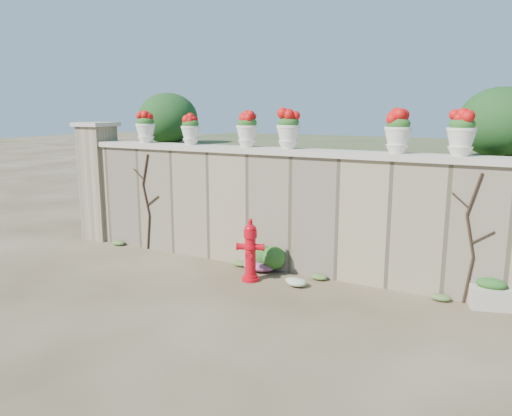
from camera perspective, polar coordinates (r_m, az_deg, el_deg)
The scene contains 20 objects.
ground at distance 7.51m, azimuth -4.35°, elevation -10.32°, with size 80.00×80.00×0.00m, color #483A24.
stone_wall at distance 8.73m, azimuth 1.98°, elevation -0.36°, with size 8.00×0.40×2.00m, color gray.
wall_cap at distance 8.58m, azimuth 2.03°, elevation 6.52°, with size 8.10×0.52×0.10m, color beige.
gate_pillar at distance 11.15m, azimuth -17.47°, elevation 3.02°, with size 0.72×0.72×2.48m.
raised_fill at distance 11.63m, azimuth 9.07°, elevation 2.45°, with size 9.00×6.00×2.00m, color #384C23.
back_shrub_left at distance 11.29m, azimuth -10.02°, elevation 10.06°, with size 1.30×1.30×1.10m, color #143814.
back_shrub_right at distance 8.86m, azimuth 26.18°, elevation 8.78°, with size 1.30×1.30×1.10m, color #143814.
vine_left at distance 10.02m, azimuth -12.39°, elevation 0.85°, with size 0.60×0.04×1.91m.
vine_right at distance 7.66m, azimuth 23.35°, elevation -3.04°, with size 0.60×0.04×1.91m.
fire_hydrant at distance 8.09m, azimuth -0.65°, elevation -4.82°, with size 0.44×0.32×1.03m.
planter_box at distance 7.83m, azimuth 25.20°, elevation -8.92°, with size 0.59×0.45×0.44m.
green_shrub at distance 8.62m, azimuth 1.53°, elevation -5.38°, with size 0.61×0.55×0.58m, color #1E5119.
magenta_clump at distance 8.71m, azimuth 0.20°, elevation -6.44°, with size 0.82×0.55×0.22m, color #D029A4.
white_flowers at distance 8.02m, azimuth 4.54°, elevation -8.28°, with size 0.45×0.36×0.16m, color white.
urn_pot_0 at distance 10.13m, azimuth -12.51°, elevation 8.97°, with size 0.38×0.38×0.60m.
urn_pot_1 at distance 9.45m, azimuth -7.48°, elevation 8.87°, with size 0.36×0.36×0.56m.
urn_pot_2 at distance 8.80m, azimuth -1.01°, elevation 8.94°, with size 0.39×0.39×0.61m.
urn_pot_3 at distance 8.43m, azimuth 3.74°, elevation 8.90°, with size 0.40×0.40×0.63m.
urn_pot_4 at distance 7.85m, azimuth 15.92°, elevation 8.33°, with size 0.41×0.41×0.64m.
urn_pot_5 at distance 7.70m, azimuth 22.42°, elevation 7.89°, with size 0.41×0.41×0.65m.
Camera 1 is at (3.82, -5.84, 2.77)m, focal length 35.00 mm.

